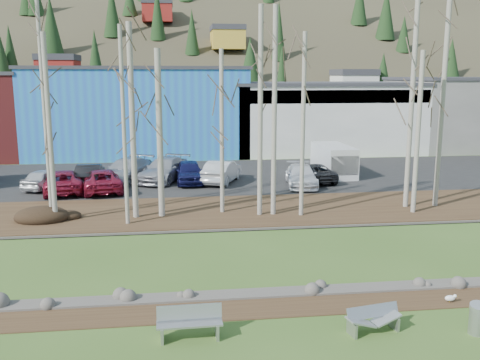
{
  "coord_description": "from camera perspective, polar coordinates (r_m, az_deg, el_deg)",
  "views": [
    {
      "loc": [
        -2.87,
        -14.17,
        7.54
      ],
      "look_at": [
        0.32,
        11.17,
        2.5
      ],
      "focal_mm": 40.0,
      "sensor_mm": 36.0,
      "label": 1
    }
  ],
  "objects": [
    {
      "name": "building_grey",
      "position": [
        61.6,
        23.08,
        6.66
      ],
      "size": [
        14.28,
        12.24,
        7.3
      ],
      "color": "slate",
      "rests_on": "ground"
    },
    {
      "name": "birch_11",
      "position": [
        27.98,
        2.18,
        7.15
      ],
      "size": [
        0.26,
        0.26,
        10.88
      ],
      "color": "#A7A196",
      "rests_on": "far_bank"
    },
    {
      "name": "bench_damaged",
      "position": [
        16.93,
        14.01,
        -14.2
      ],
      "size": [
        1.77,
        0.86,
        0.76
      ],
      "rotation": [
        0.0,
        0.0,
        0.19
      ],
      "color": "#A5A7AA",
      "rests_on": "ground"
    },
    {
      "name": "building_blue",
      "position": [
        53.37,
        -10.62,
        7.34
      ],
      "size": [
        20.4,
        12.24,
        8.3
      ],
      "color": "blue",
      "rests_on": "ground"
    },
    {
      "name": "car_0",
      "position": [
        37.53,
        -20.1,
        0.14
      ],
      "size": [
        2.73,
        4.22,
        1.34
      ],
      "primitive_type": "imported",
      "rotation": [
        0.0,
        0.0,
        2.82
      ],
      "color": "silver",
      "rests_on": "parking_lot"
    },
    {
      "name": "birch_1",
      "position": [
        28.57,
        -20.16,
        7.35
      ],
      "size": [
        0.2,
        0.2,
        11.66
      ],
      "color": "#A7A196",
      "rests_on": "far_bank"
    },
    {
      "name": "birch_5",
      "position": [
        28.63,
        -1.95,
        5.09
      ],
      "size": [
        0.23,
        0.23,
        8.73
      ],
      "color": "#A7A196",
      "rests_on": "far_bank"
    },
    {
      "name": "car_9",
      "position": [
        36.0,
        -18.29,
        -0.11
      ],
      "size": [
        3.22,
        5.46,
        1.43
      ],
      "primitive_type": "imported",
      "rotation": [
        0.0,
        0.0,
        3.32
      ],
      "color": "maroon",
      "rests_on": "parking_lot"
    },
    {
      "name": "far_bank",
      "position": [
        29.76,
        -1.42,
        -3.37
      ],
      "size": [
        80.0,
        7.0,
        0.15
      ],
      "primitive_type": "cube",
      "color": "#382616",
      "rests_on": "ground"
    },
    {
      "name": "car_2",
      "position": [
        35.61,
        -14.51,
        -0.02
      ],
      "size": [
        3.22,
        5.46,
        1.43
      ],
      "primitive_type": "imported",
      "rotation": [
        0.0,
        0.0,
        3.32
      ],
      "color": "maroon",
      "rests_on": "parking_lot"
    },
    {
      "name": "car_8",
      "position": [
        38.22,
        -8.05,
        1.11
      ],
      "size": [
        4.19,
        5.99,
        1.61
      ],
      "primitive_type": "imported",
      "rotation": [
        0.0,
        0.0,
        -0.39
      ],
      "color": "#A2A3AA",
      "rests_on": "parking_lot"
    },
    {
      "name": "car_1",
      "position": [
        37.7,
        -15.72,
        0.57
      ],
      "size": [
        1.65,
        4.53,
        1.48
      ],
      "primitive_type": "imported",
      "rotation": [
        0.0,
        0.0,
        3.16
      ],
      "color": "black",
      "rests_on": "parking_lot"
    },
    {
      "name": "birch_4",
      "position": [
        28.02,
        -11.4,
        6.03
      ],
      "size": [
        0.3,
        0.3,
        9.98
      ],
      "color": "#A7A196",
      "rests_on": "far_bank"
    },
    {
      "name": "building_white",
      "position": [
        55.35,
        8.49,
        6.76
      ],
      "size": [
        18.36,
        12.24,
        6.8
      ],
      "color": "#BABAB6",
      "rests_on": "ground"
    },
    {
      "name": "car_7",
      "position": [
        36.33,
        6.55,
        0.46
      ],
      "size": [
        2.61,
        5.04,
        1.4
      ],
      "primitive_type": "imported",
      "rotation": [
        0.0,
        0.0,
        -0.14
      ],
      "color": "white",
      "rests_on": "parking_lot"
    },
    {
      "name": "birch_10",
      "position": [
        31.18,
        17.84,
        7.77
      ],
      "size": [
        0.27,
        0.27,
        11.66
      ],
      "color": "#A7A196",
      "rests_on": "far_bank"
    },
    {
      "name": "birch_7",
      "position": [
        28.11,
        3.68,
        7.16
      ],
      "size": [
        0.26,
        0.26,
        10.88
      ],
      "color": "#A7A196",
      "rests_on": "far_bank"
    },
    {
      "name": "dirt_mound",
      "position": [
        29.43,
        -20.4,
        -3.55
      ],
      "size": [
        2.77,
        1.96,
        0.54
      ],
      "primitive_type": "ellipsoid",
      "color": "black",
      "rests_on": "far_bank"
    },
    {
      "name": "parking_lot",
      "position": [
        39.98,
        -2.94,
        0.38
      ],
      "size": [
        80.0,
        14.0,
        0.14
      ],
      "primitive_type": "cube",
      "color": "black",
      "rests_on": "ground"
    },
    {
      "name": "seagull",
      "position": [
        19.7,
        21.54,
        -11.63
      ],
      "size": [
        0.42,
        0.2,
        0.31
      ],
      "rotation": [
        0.0,
        0.0,
        -0.32
      ],
      "color": "gold",
      "rests_on": "ground"
    },
    {
      "name": "hillside",
      "position": [
        98.71,
        -5.72,
        16.9
      ],
      "size": [
        160.0,
        72.0,
        35.0
      ],
      "primitive_type": null,
      "color": "#2F281D",
      "rests_on": "ground"
    },
    {
      "name": "river",
      "position": [
        22.84,
        0.44,
        -8.11
      ],
      "size": [
        80.0,
        8.0,
        0.9
      ],
      "primitive_type": null,
      "color": "black",
      "rests_on": "ground"
    },
    {
      "name": "far_bank_rocks",
      "position": [
        26.72,
        -0.73,
        -5.23
      ],
      "size": [
        80.0,
        0.8,
        0.46
      ],
      "primitive_type": null,
      "color": "#47423D",
      "rests_on": "ground"
    },
    {
      "name": "birch_6",
      "position": [
        28.1,
        6.73,
        5.73
      ],
      "size": [
        0.22,
        0.22,
        9.54
      ],
      "color": "#A7A196",
      "rests_on": "far_bank"
    },
    {
      "name": "near_bank_rocks",
      "position": [
        19.06,
        2.11,
        -12.15
      ],
      "size": [
        80.0,
        0.8,
        0.5
      ],
      "primitive_type": null,
      "color": "#47423D",
      "rests_on": "ground"
    },
    {
      "name": "car_3",
      "position": [
        38.36,
        -12.04,
        1.01
      ],
      "size": [
        4.19,
        5.99,
        1.61
      ],
      "primitive_type": "imported",
      "rotation": [
        0.0,
        0.0,
        -0.39
      ],
      "color": "#A2A3AA",
      "rests_on": "parking_lot"
    },
    {
      "name": "birch_8",
      "position": [
        30.13,
        18.45,
        4.76
      ],
      "size": [
        0.25,
        0.25,
        8.65
      ],
      "color": "#A7A196",
      "rests_on": "far_bank"
    },
    {
      "name": "van_white",
      "position": [
        40.43,
        10.05,
        2.05
      ],
      "size": [
        2.23,
        5.15,
        2.23
      ],
      "rotation": [
        0.0,
        0.0,
        0.02
      ],
      "color": "white",
      "rests_on": "parking_lot"
    },
    {
      "name": "birch_2",
      "position": [
        28.12,
        -8.56,
        4.84
      ],
      "size": [
        0.32,
        0.32,
        8.71
      ],
      "color": "#A7A196",
      "rests_on": "far_bank"
    },
    {
      "name": "birch_3",
      "position": [
        26.85,
        -12.28,
        5.52
      ],
      "size": [
        0.2,
        0.2,
        9.74
      ],
      "color": "#A7A196",
      "rests_on": "far_bank"
    },
    {
      "name": "car_4",
      "position": [
        37.29,
        -5.44,
        0.87
      ],
      "size": [
        1.98,
        4.59,
        1.54
      ],
      "primitive_type": "imported",
      "rotation": [
        0.0,
        0.0,
        0.03
      ],
      "color": "#151749",
      "rests_on": "parking_lot"
    },
    {
      "name": "ground",
      "position": [
        16.3,
        3.94,
        -16.41
      ],
      "size": [
        200.0,
        200.0,
        0.0
      ],
      "primitive_type": "plane",
      "color": "#39581F",
      "rests_on": "ground"
    },
    {
      "name": "bench_intact",
      "position": [
        16.11,
        -5.4,
        -14.9
      ],
      "size": [
        1.91,
        0.61,
        0.95
      ],
      "rotation": [
        0.0,
        0.0,
        0.02
      ],
      "color": "#A5A7AA",
      "rests_on": "ground"
    },
    {
      "name": "birch_0",
      "position": [
        28.15,
        -19.65,
        5.04
      ],
      "size": [
        0.25,
        0.25,
        9.41
      ],
      "color": "#A7A196",
      "rests_on": "far_bank"
    },
    {
      "name": "litter_bin",
      "position": [
        17.73,
        24.01,
        -13.51
      ],
      "size": [
        0.62,
        0.62,
        0.86
      ],
      "primitive_type": "cylinder",
      "rotation": [
        0.0,
        0.0,
        -0.3
      ],
      "color": "#A5A7AA",
      "rests_on": "ground"
    },
    {
      "name": "car_6",
      "position": [
        37.99,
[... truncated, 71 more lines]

